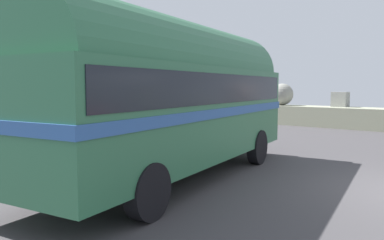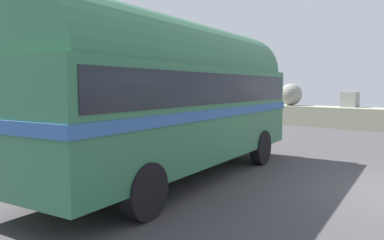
# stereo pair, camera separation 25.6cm
# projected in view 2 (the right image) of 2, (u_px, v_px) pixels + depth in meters

# --- Properties ---
(vintage_coach) EXTENTS (4.00, 8.88, 3.70)m
(vintage_coach) POSITION_uv_depth(u_px,v_px,m) (176.00, 93.00, 8.82)
(vintage_coach) COLOR black
(vintage_coach) RESTS_ON ground
(second_coach) EXTENTS (3.06, 8.74, 3.70)m
(second_coach) POSITION_uv_depth(u_px,v_px,m) (102.00, 91.00, 12.27)
(second_coach) COLOR black
(second_coach) RESTS_ON ground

